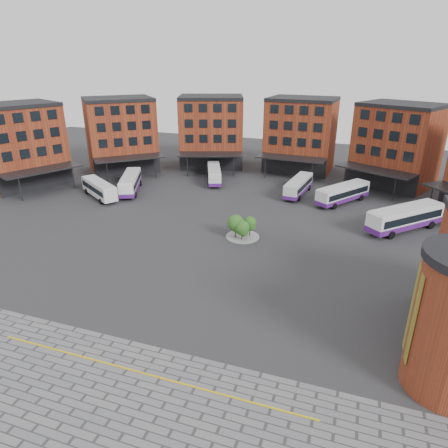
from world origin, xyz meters
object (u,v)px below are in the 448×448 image
(bus_f, at_px, (405,218))
(bus_e, at_px, (343,193))
(bus_a, at_px, (99,188))
(bus_d, at_px, (298,186))
(tree_island, at_px, (241,226))
(bus_c, at_px, (214,174))
(bus_b, at_px, (130,182))

(bus_f, bearing_deg, bus_e, 179.21)
(bus_a, relative_size, bus_d, 0.93)
(tree_island, xyz_separation_m, bus_c, (-12.30, 23.07, -0.18))
(bus_a, xyz_separation_m, bus_e, (38.80, 10.57, -0.05))
(tree_island, bearing_deg, bus_a, 163.56)
(bus_d, xyz_separation_m, bus_e, (7.48, -1.94, 0.09))
(bus_e, bearing_deg, bus_f, -10.78)
(bus_a, bearing_deg, bus_b, -1.78)
(bus_a, distance_m, bus_b, 5.61)
(bus_c, relative_size, bus_e, 1.00)
(bus_d, bearing_deg, bus_a, -151.30)
(bus_b, bearing_deg, bus_f, -26.89)
(bus_b, distance_m, bus_c, 15.71)
(tree_island, relative_size, bus_e, 0.43)
(bus_c, bearing_deg, bus_e, -32.71)
(tree_island, height_order, bus_d, tree_island)
(bus_b, xyz_separation_m, bus_c, (11.75, 10.43, -0.12))
(tree_island, xyz_separation_m, bus_b, (-24.05, 12.63, -0.06))
(tree_island, xyz_separation_m, bus_a, (-27.30, 8.05, -0.04))
(bus_a, height_order, bus_d, bus_d)
(tree_island, relative_size, bus_f, 0.42)
(bus_e, bearing_deg, bus_d, -160.25)
(tree_island, distance_m, bus_c, 26.14)
(bus_f, bearing_deg, tree_island, -109.66)
(bus_b, relative_size, bus_c, 1.07)
(bus_c, xyz_separation_m, bus_e, (23.80, -4.44, 0.09))
(bus_e, relative_size, bus_f, 0.97)
(bus_c, distance_m, bus_e, 24.22)
(bus_a, bearing_deg, bus_f, -54.27)
(tree_island, bearing_deg, bus_b, 152.29)
(bus_a, relative_size, bus_c, 0.94)
(bus_b, xyz_separation_m, bus_e, (35.55, 5.99, -0.03))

